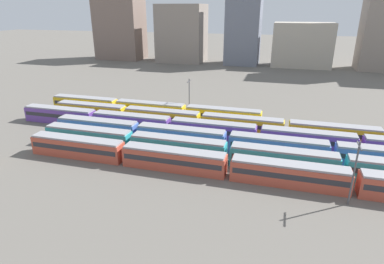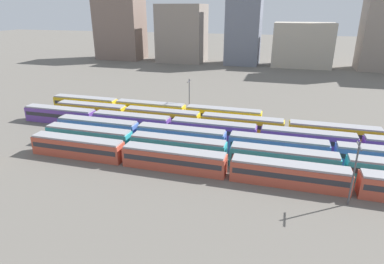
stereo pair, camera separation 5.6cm
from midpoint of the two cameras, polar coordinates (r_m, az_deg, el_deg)
ground_plane at (r=76.07m, az=-15.63°, el=0.16°), size 600.00×600.00×0.00m
train_track_0 at (r=53.43m, az=6.48°, el=-6.01°), size 74.70×3.06×3.75m
train_track_1 at (r=58.20m, az=6.43°, el=-3.65°), size 74.70×3.06×3.75m
train_track_2 at (r=62.36m, az=14.85°, el=-2.52°), size 93.60×3.06×3.75m
train_track_3 at (r=68.52m, az=3.76°, el=0.32°), size 93.60×3.06×3.75m
train_track_4 at (r=72.08m, az=16.26°, el=0.55°), size 112.50×3.06×3.75m
train_track_5 at (r=83.43m, az=-7.32°, el=4.00°), size 55.80×3.06×3.75m
catenary_pole_0 at (r=49.56m, az=26.69°, el=-6.09°), size 0.24×3.20×9.63m
catenary_pole_1 at (r=82.19m, az=-0.46°, el=6.43°), size 0.24×3.20×9.66m
distant_building_0 at (r=184.85m, az=-12.50°, el=17.62°), size 23.86×15.95×33.33m
distant_building_1 at (r=171.57m, az=-1.75°, el=16.94°), size 22.80×18.63×27.92m
distant_building_2 at (r=164.52m, az=9.12°, el=18.05°), size 15.88×15.48×36.62m
distant_building_3 at (r=163.88m, az=18.87°, el=14.28°), size 26.64×14.83×19.89m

